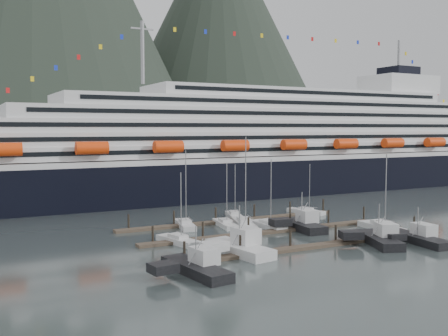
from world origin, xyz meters
The scene contains 19 objects.
ground centered at (0.00, 0.00, 0.00)m, with size 1600.00×1600.00×0.00m, color #424E4E.
mountains centered at (52.48, 588.54, 163.40)m, with size 870.00×440.00×420.00m.
cruise_ship centered at (30.03, 54.94, 12.04)m, with size 210.00×30.40×50.30m.
dock_near centered at (-4.93, -9.95, 0.31)m, with size 48.18×2.28×3.20m.
dock_mid centered at (-4.93, 3.05, 0.31)m, with size 48.18×2.28×3.20m.
dock_far centered at (-4.93, 16.05, 0.31)m, with size 48.18×2.28×3.20m.
sailboat_a centered at (-22.13, 2.77, 0.41)m, with size 4.72×9.31×12.18m.
sailboat_b centered at (-8.33, 12.34, 0.41)m, with size 4.00×9.67×12.72m.
sailboat_c centered at (-1.87, 7.26, 0.42)m, with size 2.87×9.54×13.54m.
sailboat_d centered at (-5.26, 10.37, 0.46)m, with size 6.42×12.36×17.76m.
sailboat_e centered at (-15.46, 15.26, 0.43)m, with size 4.56×10.06×15.12m.
sailboat_f centered at (-2.18, 19.99, 0.40)m, with size 4.88×8.82×11.74m.
sailboat_g centered at (14.76, 17.81, 0.39)m, with size 5.09×9.15×11.37m.
sailboat_h centered at (15.61, -4.26, 0.45)m, with size 3.77×10.47×14.72m.
trawler_a centered at (-27.15, -15.02, 0.89)m, with size 9.42×12.97×6.94m.
trawler_b centered at (-16.85, -8.15, 1.00)m, with size 9.86×12.91×8.12m.
trawler_c centered at (12.96, -14.98, 0.85)m, with size 9.23×13.01×6.48m.
trawler_d centered at (6.58, -12.71, 0.92)m, with size 10.33×12.72×7.29m.
trawler_e centered at (2.69, 3.01, 0.96)m, with size 9.28×12.16×7.75m.
Camera 1 is at (-54.61, -75.65, 18.81)m, focal length 42.00 mm.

